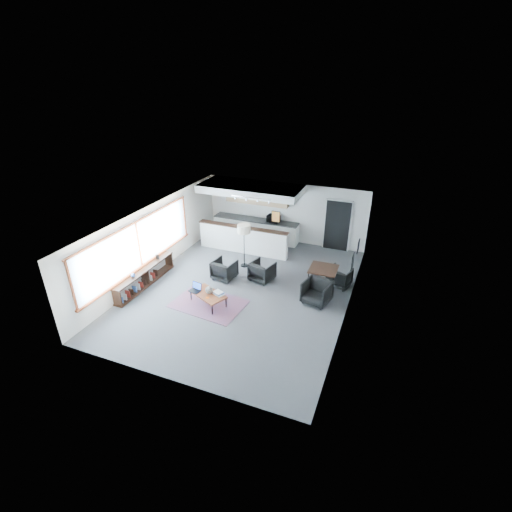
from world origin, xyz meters
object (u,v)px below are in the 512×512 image
at_px(dining_chair_near, 317,293).
at_px(dining_table, 323,270).
at_px(armchair_right, 262,270).
at_px(laptop, 196,288).
at_px(coffee_table, 208,294).
at_px(book_stack, 219,293).
at_px(armchair_left, 224,269).
at_px(dining_chair_far, 339,278).
at_px(ceramic_pot, 209,290).
at_px(floor_lamp, 244,230).
at_px(microwave, 273,218).

bearing_deg(dining_chair_near, dining_table, 103.42).
bearing_deg(armchair_right, laptop, 67.04).
height_order(coffee_table, dining_chair_near, dining_chair_near).
bearing_deg(coffee_table, book_stack, 38.19).
height_order(laptop, armchair_left, armchair_left).
xyz_separation_m(dining_chair_near, dining_chair_far, (0.49, 1.33, -0.04)).
distance_m(armchair_left, dining_table, 3.51).
xyz_separation_m(ceramic_pot, dining_chair_far, (3.67, 2.68, -0.20)).
height_order(armchair_left, dining_chair_far, armchair_left).
bearing_deg(ceramic_pot, dining_chair_far, 36.11).
relative_size(laptop, armchair_left, 0.52).
height_order(ceramic_pot, armchair_left, armchair_left).
distance_m(coffee_table, dining_chair_near, 3.50).
relative_size(ceramic_pot, dining_chair_near, 0.34).
bearing_deg(book_stack, armchair_right, 69.96).
bearing_deg(ceramic_pot, armchair_right, 63.22).
relative_size(floor_lamp, dining_table, 1.82).
xyz_separation_m(coffee_table, armchair_right, (1.07, 2.07, 0.03)).
bearing_deg(book_stack, ceramic_pot, -169.77).
height_order(coffee_table, laptop, laptop).
height_order(floor_lamp, dining_table, floor_lamp).
bearing_deg(floor_lamp, microwave, 83.86).
relative_size(floor_lamp, dining_chair_far, 2.69).
bearing_deg(laptop, book_stack, 15.41).
bearing_deg(armchair_right, floor_lamp, -22.99).
bearing_deg(microwave, dining_chair_far, -32.48).
height_order(ceramic_pot, book_stack, ceramic_pot).
bearing_deg(dining_table, dining_chair_near, -89.03).
bearing_deg(dining_table, armchair_left, -169.83).
bearing_deg(dining_table, ceramic_pot, -144.25).
height_order(coffee_table, dining_table, dining_table).
bearing_deg(armchair_left, laptop, 90.90).
distance_m(armchair_left, dining_chair_near, 3.47).
relative_size(floor_lamp, dining_chair_near, 2.37).
xyz_separation_m(coffee_table, dining_chair_far, (3.71, 2.71, -0.05)).
bearing_deg(floor_lamp, armchair_left, -104.14).
relative_size(coffee_table, ceramic_pot, 5.64).
bearing_deg(dining_chair_far, floor_lamp, 11.06).
height_order(armchair_right, microwave, microwave).
bearing_deg(laptop, microwave, 92.99).
xyz_separation_m(ceramic_pot, book_stack, (0.31, 0.06, -0.07)).
bearing_deg(dining_chair_far, armchair_left, 27.51).
relative_size(laptop, dining_chair_near, 0.57).
relative_size(book_stack, microwave, 0.76).
relative_size(ceramic_pot, armchair_right, 0.31).
distance_m(ceramic_pot, floor_lamp, 2.97).
bearing_deg(armchair_left, dining_chair_near, -177.05).
xyz_separation_m(armchair_right, microwave, (-0.75, 3.31, 0.72)).
distance_m(armchair_left, armchair_right, 1.37).
height_order(coffee_table, floor_lamp, floor_lamp).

